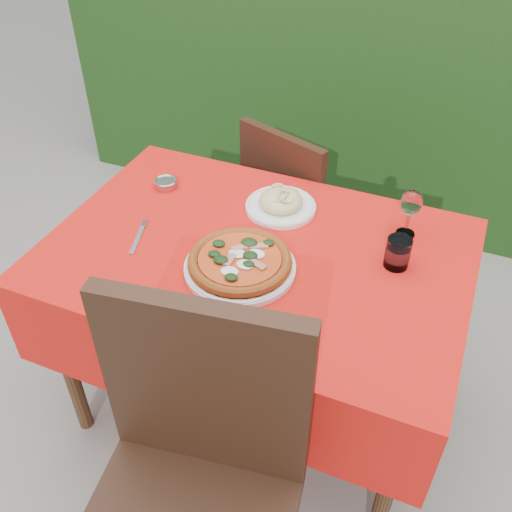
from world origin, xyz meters
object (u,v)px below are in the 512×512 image
at_px(water_glass, 397,254).
at_px(fork, 137,240).
at_px(pasta_plate, 281,203).
at_px(chair_far, 295,207).
at_px(steel_ramekin, 166,184).
at_px(pizza_plate, 240,263).
at_px(wine_glass, 411,204).
at_px(chair_near, 194,481).

height_order(water_glass, fork, water_glass).
bearing_deg(pasta_plate, chair_far, 101.11).
distance_m(pasta_plate, fork, 0.48).
height_order(water_glass, steel_ramekin, water_glass).
xyz_separation_m(pizza_plate, water_glass, (0.41, 0.20, 0.01)).
distance_m(chair_far, wine_glass, 0.70).
height_order(chair_far, pizza_plate, chair_far).
distance_m(chair_far, pasta_plate, 0.47).
bearing_deg(water_glass, chair_far, 133.45).
distance_m(water_glass, wine_glass, 0.17).
distance_m(water_glass, steel_ramekin, 0.83).
distance_m(water_glass, fork, 0.78).
bearing_deg(chair_near, chair_far, 91.07).
bearing_deg(water_glass, steel_ramekin, 172.80).
bearing_deg(chair_near, pizza_plate, 95.03).
height_order(pizza_plate, fork, pizza_plate).
xyz_separation_m(chair_near, wine_glass, (0.27, 0.92, 0.25)).
relative_size(pizza_plate, wine_glass, 2.31).
distance_m(pasta_plate, water_glass, 0.43).
height_order(chair_near, pasta_plate, chair_near).
relative_size(pizza_plate, water_glass, 3.96).
height_order(chair_near, chair_far, chair_near).
distance_m(pizza_plate, water_glass, 0.45).
distance_m(pizza_plate, pasta_plate, 0.33).
bearing_deg(pizza_plate, pasta_plate, 90.14).
height_order(chair_near, fork, chair_near).
height_order(chair_near, water_glass, chair_near).
bearing_deg(chair_far, water_glass, 153.06).
bearing_deg(pasta_plate, water_glass, -18.33).
relative_size(chair_far, pasta_plate, 3.70).
bearing_deg(chair_far, wine_glass, 163.32).
xyz_separation_m(water_glass, wine_glass, (-0.00, 0.16, 0.07)).
distance_m(wine_glass, fork, 0.84).
height_order(pasta_plate, fork, pasta_plate).
relative_size(chair_near, fork, 5.58).
distance_m(chair_near, fork, 0.76).
bearing_deg(steel_ramekin, chair_near, -57.63).
relative_size(chair_far, pizza_plate, 2.31).
xyz_separation_m(chair_near, pizza_plate, (-0.13, 0.56, 0.17)).
distance_m(chair_near, wine_glass, 0.99).
bearing_deg(pizza_plate, water_glass, 25.56).
distance_m(chair_near, steel_ramekin, 1.03).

